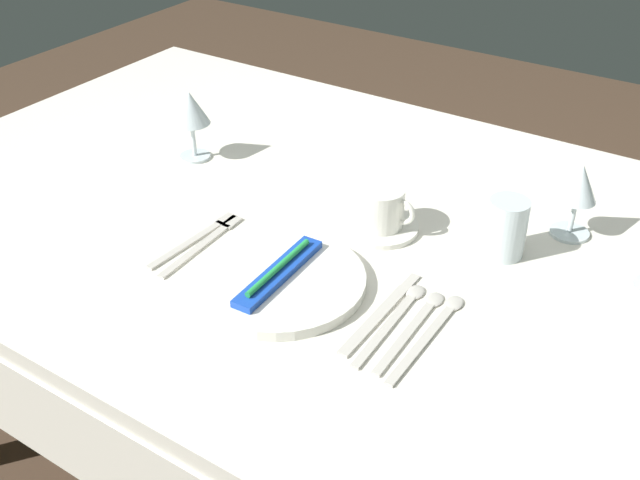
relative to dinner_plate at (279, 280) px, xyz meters
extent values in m
cube|color=silver|center=(-0.02, 0.21, -0.03)|extent=(1.80, 1.10, 0.04)
cube|color=silver|center=(-0.02, -0.34, -0.14)|extent=(1.80, 0.01, 0.18)
cube|color=silver|center=(-0.02, 0.76, -0.14)|extent=(1.80, 0.01, 0.18)
cylinder|color=brown|center=(-0.82, 0.66, -0.40)|extent=(0.07, 0.07, 0.70)
cylinder|color=white|center=(0.00, 0.00, 0.00)|extent=(0.28, 0.28, 0.02)
cube|color=blue|center=(0.00, 0.00, 0.02)|extent=(0.04, 0.21, 0.01)
cylinder|color=green|center=(0.00, 0.00, 0.03)|extent=(0.02, 0.17, 0.01)
cube|color=beige|center=(-0.18, 0.00, -0.01)|extent=(0.02, 0.18, 0.00)
cube|color=beige|center=(-0.18, 0.10, -0.01)|extent=(0.02, 0.04, 0.00)
cube|color=beige|center=(-0.20, 0.00, -0.01)|extent=(0.02, 0.18, 0.00)
cube|color=beige|center=(-0.20, 0.10, -0.01)|extent=(0.02, 0.04, 0.00)
cube|color=beige|center=(0.17, 0.01, -0.01)|extent=(0.02, 0.19, 0.00)
cube|color=beige|center=(0.17, 0.11, -0.01)|extent=(0.02, 0.06, 0.00)
cube|color=beige|center=(0.20, -0.01, -0.01)|extent=(0.02, 0.19, 0.00)
ellipsoid|color=beige|center=(0.19, 0.10, -0.01)|extent=(0.03, 0.04, 0.01)
cube|color=beige|center=(0.23, -0.01, -0.01)|extent=(0.02, 0.18, 0.00)
ellipsoid|color=beige|center=(0.23, 0.10, -0.01)|extent=(0.03, 0.04, 0.01)
cube|color=beige|center=(0.26, -0.01, -0.01)|extent=(0.01, 0.20, 0.00)
ellipsoid|color=beige|center=(0.26, 0.11, -0.01)|extent=(0.03, 0.04, 0.01)
cylinder|color=white|center=(0.05, 0.23, 0.00)|extent=(0.14, 0.14, 0.01)
cylinder|color=white|center=(0.05, 0.23, 0.04)|extent=(0.08, 0.08, 0.07)
torus|color=white|center=(0.10, 0.23, 0.04)|extent=(0.05, 0.01, 0.05)
cylinder|color=silver|center=(-0.41, 0.27, -0.01)|extent=(0.06, 0.06, 0.01)
cylinder|color=silver|center=(-0.41, 0.27, 0.03)|extent=(0.01, 0.01, 0.07)
cone|color=silver|center=(-0.41, 0.27, 0.10)|extent=(0.08, 0.08, 0.07)
cylinder|color=silver|center=(0.34, 0.40, -0.01)|extent=(0.07, 0.07, 0.01)
cylinder|color=silver|center=(0.34, 0.40, 0.03)|extent=(0.01, 0.01, 0.06)
cone|color=silver|center=(0.34, 0.40, 0.10)|extent=(0.07, 0.07, 0.07)
cylinder|color=silver|center=(0.27, 0.28, 0.04)|extent=(0.07, 0.07, 0.10)
camera|label=1|loc=(0.58, -0.77, 0.71)|focal=42.06mm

